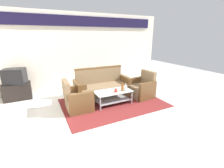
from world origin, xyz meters
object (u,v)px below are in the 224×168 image
armchair_left (77,100)px  armchair_right (141,89)px  bottle_brown (122,87)px  television (15,76)px  tv_stand (18,91)px  bottle_clear (125,88)px  couch (102,88)px  cup (116,90)px  coffee_table (113,95)px

armchair_left → armchair_right: bearing=90.3°
bottle_brown → television: (-2.84, 1.82, 0.25)m
armchair_right → tv_stand: size_ratio=1.06×
armchair_right → bottle_brown: size_ratio=3.19×
tv_stand → bottle_clear: bearing=-32.1°
couch → bottle_clear: 0.91m
armchair_left → couch: bearing=120.7°
armchair_left → armchair_right: (2.15, -0.03, 0.00)m
armchair_right → cup: size_ratio=8.50×
coffee_table → armchair_right: bearing=3.8°
coffee_table → tv_stand: bearing=146.6°
tv_stand → television: 0.50m
bottle_clear → tv_stand: (-2.93, 1.83, -0.23)m
armchair_left → television: size_ratio=1.22×
bottle_clear → armchair_right: bearing=15.3°
tv_stand → television: bearing=74.5°
couch → armchair_right: 1.31m
couch → television: bearing=-21.3°
tv_stand → couch: bearing=-22.5°
bottle_clear → cup: size_ratio=2.21×
television → armchair_right: bearing=171.6°
armchair_right → tv_stand: bearing=61.7°
coffee_table → television: bearing=146.5°
bottle_brown → television: bearing=147.4°
armchair_left → tv_stand: 2.22m
couch → armchair_left: 1.13m
couch → television: television is taller
couch → bottle_clear: (0.41, -0.79, 0.18)m
couch → tv_stand: size_ratio=2.27×
bottle_clear → television: television is taller
armchair_right → couch: bearing=58.8°
coffee_table → television: size_ratio=1.58×
couch → cup: (0.09, -0.79, 0.14)m
armchair_left → bottle_brown: size_ratio=3.19×
couch → coffee_table: couch is taller
bottle_brown → tv_stand: bottle_brown is taller
bottle_clear → coffee_table: bearing=159.2°
bottle_brown → bottle_clear: (0.09, -0.02, -0.02)m
couch → cup: bearing=97.9°
cup → tv_stand: bearing=144.9°
couch → armchair_left: couch is taller
couch → coffee_table: bearing=96.3°
bottle_brown → tv_stand: 3.38m
armchair_right → tv_stand: (-3.68, 1.63, -0.03)m
cup → tv_stand: tv_stand is taller
armchair_right → cup: 1.11m
couch → bottle_brown: couch is taller
bottle_clear → tv_stand: size_ratio=0.28×
cup → television: (-2.61, 1.83, 0.30)m
armchair_left → bottle_clear: 1.43m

